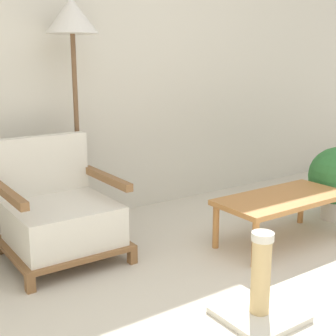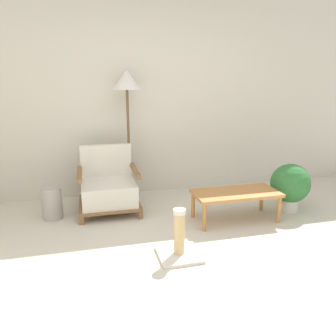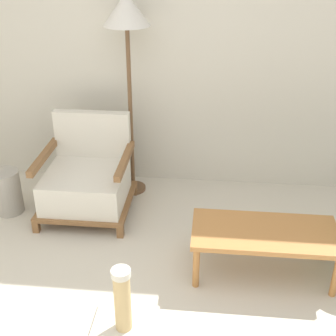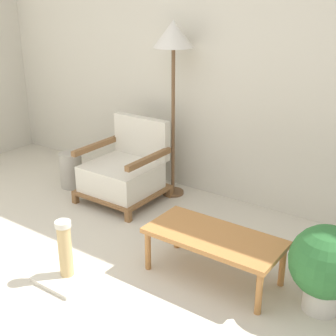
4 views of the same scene
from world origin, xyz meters
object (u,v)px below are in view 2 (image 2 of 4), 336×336
(coffee_table, at_px, (236,195))
(armchair, at_px, (109,188))
(vase, at_px, (52,203))
(scratching_post, at_px, (179,243))
(potted_plant, at_px, (290,185))
(floor_lamp, at_px, (127,87))

(coffee_table, bearing_deg, armchair, 154.61)
(armchair, distance_m, vase, 0.66)
(vase, height_order, scratching_post, scratching_post)
(vase, xyz_separation_m, potted_plant, (2.75, -0.47, 0.15))
(floor_lamp, distance_m, coffee_table, 1.86)
(potted_plant, bearing_deg, vase, 170.31)
(floor_lamp, bearing_deg, vase, -154.45)
(coffee_table, distance_m, vase, 2.08)
(floor_lamp, xyz_separation_m, scratching_post, (0.22, -1.63, -1.32))
(coffee_table, relative_size, scratching_post, 2.11)
(armchair, height_order, vase, armchair)
(floor_lamp, distance_m, vase, 1.65)
(coffee_table, bearing_deg, vase, 164.43)
(coffee_table, distance_m, potted_plant, 0.75)
(potted_plant, bearing_deg, coffee_table, -173.17)
(scratching_post, bearing_deg, coffee_table, 36.37)
(vase, bearing_deg, armchair, 7.54)
(floor_lamp, relative_size, potted_plant, 2.85)
(floor_lamp, relative_size, scratching_post, 3.69)
(floor_lamp, height_order, scratching_post, floor_lamp)
(coffee_table, distance_m, scratching_post, 1.05)
(scratching_post, bearing_deg, vase, 135.05)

